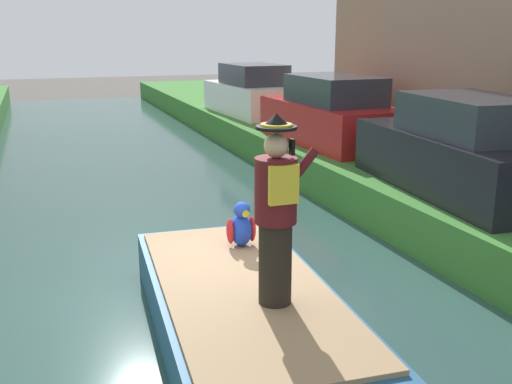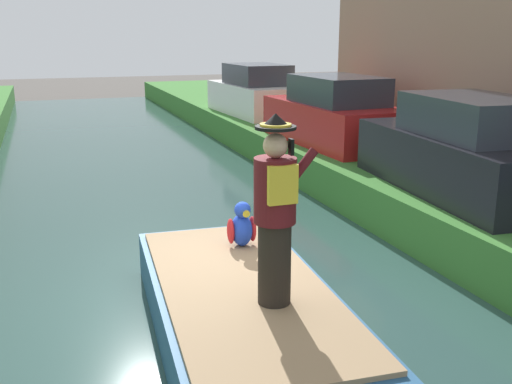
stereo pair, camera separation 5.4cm
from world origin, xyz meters
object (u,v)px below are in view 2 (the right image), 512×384
person_pirate (275,212)px  parrot_plush (242,227)px  parked_car_red (334,115)px  parked_car_dark (465,152)px  parked_car_white (255,93)px  boat (243,312)px

person_pirate → parrot_plush: 1.78m
parked_car_red → parked_car_dark: bearing=-90.0°
parrot_plush → parked_car_white: parked_car_white is taller
parked_car_dark → parked_car_red: (0.00, 4.51, 0.00)m
person_pirate → parked_car_red: size_ratio=0.45×
parrot_plush → parked_car_red: bearing=53.8°
parked_car_red → boat: bearing=-123.3°
person_pirate → parked_car_dark: (4.13, 2.50, -0.17)m
person_pirate → parked_car_white: (4.13, 12.29, -0.17)m
parked_car_dark → boat: bearing=-154.9°
parrot_plush → parked_car_red: 6.68m
person_pirate → parked_car_white: size_ratio=0.45×
boat → person_pirate: 1.34m
boat → person_pirate: bearing=-72.0°
person_pirate → parked_car_dark: bearing=41.3°
boat → parked_car_red: parked_car_red is taller
parked_car_dark → parked_car_white: same height
boat → parrot_plush: size_ratio=7.56×
parked_car_dark → parked_car_white: size_ratio=1.01×
parrot_plush → parked_car_white: bearing=69.8°
parked_car_dark → parked_car_red: 4.51m
person_pirate → parked_car_dark: 4.83m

